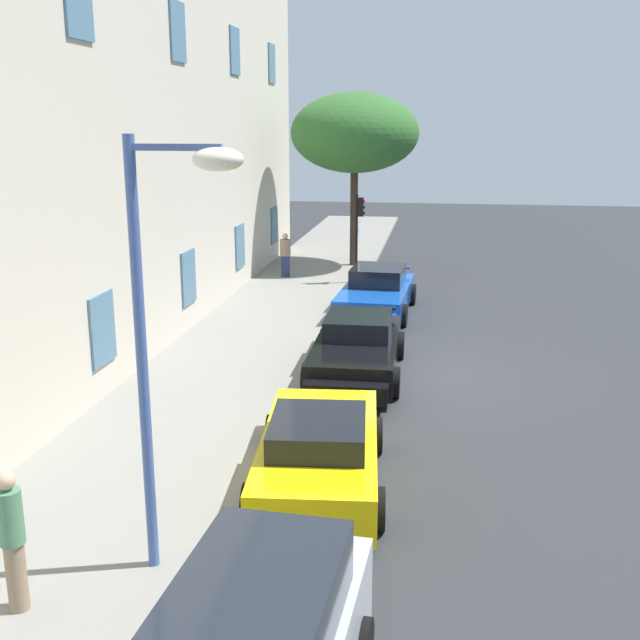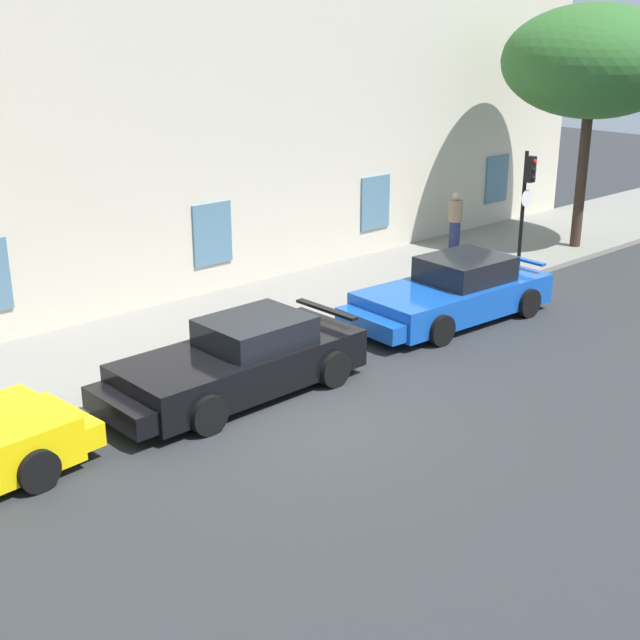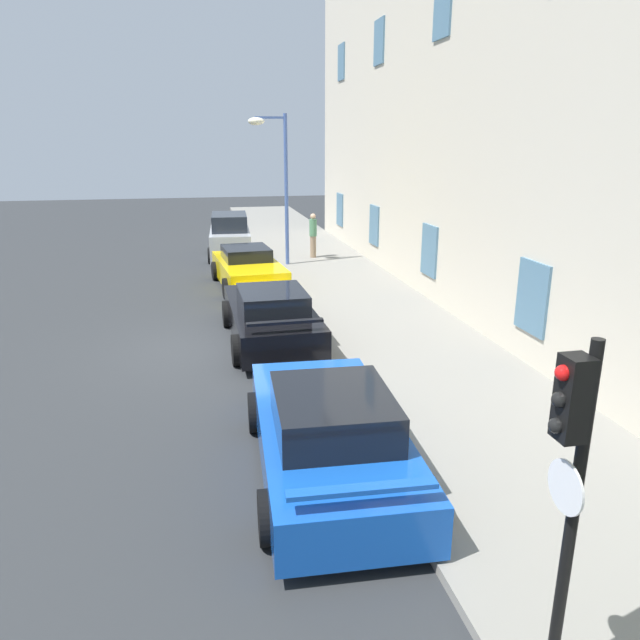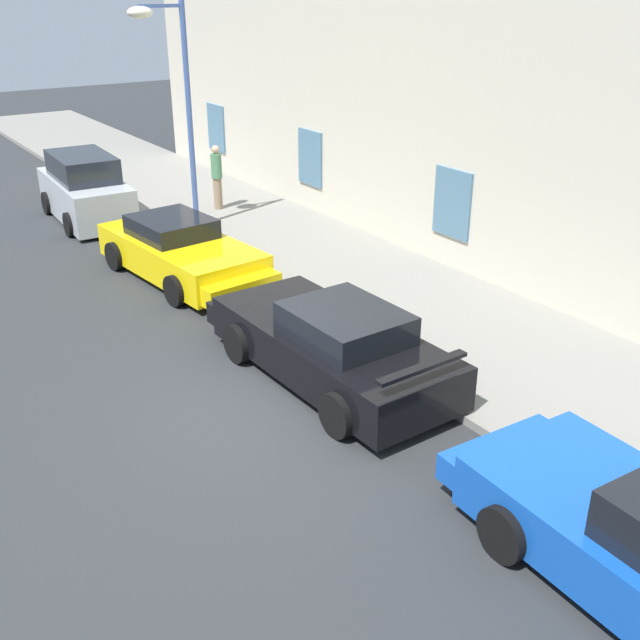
{
  "view_description": "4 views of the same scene",
  "coord_description": "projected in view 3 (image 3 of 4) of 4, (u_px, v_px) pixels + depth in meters",
  "views": [
    {
      "loc": [
        -17.28,
        -0.37,
        5.79
      ],
      "look_at": [
        1.38,
        2.58,
        0.89
      ],
      "focal_mm": 42.88,
      "sensor_mm": 36.0,
      "label": 1
    },
    {
      "loc": [
        -8.82,
        -10.31,
        6.5
      ],
      "look_at": [
        1.65,
        1.35,
        1.01
      ],
      "focal_mm": 48.34,
      "sensor_mm": 36.0,
      "label": 2
    },
    {
      "loc": [
        13.33,
        -0.16,
        4.67
      ],
      "look_at": [
        0.88,
        2.45,
        0.8
      ],
      "focal_mm": 32.86,
      "sensor_mm": 36.0,
      "label": 3
    },
    {
      "loc": [
        8.75,
        -4.93,
        6.05
      ],
      "look_at": [
        -0.15,
        1.19,
        1.15
      ],
      "focal_mm": 42.14,
      "sensor_mm": 36.0,
      "label": 4
    }
  ],
  "objects": [
    {
      "name": "ground_plane",
      "position": [
        211.0,
        348.0,
        13.87
      ],
      "size": [
        80.0,
        80.0,
        0.0
      ],
      "primitive_type": "plane",
      "color": "#2B2D30"
    },
    {
      "name": "sidewalk",
      "position": [
        389.0,
        333.0,
        14.71
      ],
      "size": [
        60.0,
        4.3,
        0.14
      ],
      "primitive_type": "cube",
      "color": "gray",
      "rests_on": "ground"
    },
    {
      "name": "building_facade",
      "position": [
        558.0,
        35.0,
        13.43
      ],
      "size": [
        34.95,
        3.85,
        14.02
      ],
      "color": "beige",
      "rests_on": "ground"
    },
    {
      "name": "sportscar_red_lead",
      "position": [
        249.0,
        271.0,
        19.39
      ],
      "size": [
        4.91,
        2.39,
        1.3
      ],
      "color": "yellow",
      "rests_on": "ground"
    },
    {
      "name": "sportscar_yellow_flank",
      "position": [
        270.0,
        315.0,
        14.31
      ],
      "size": [
        5.08,
        2.19,
        1.37
      ],
      "color": "black",
      "rests_on": "ground"
    },
    {
      "name": "sportscar_white_middle",
      "position": [
        327.0,
        429.0,
        8.62
      ],
      "size": [
        5.19,
        2.38,
        1.41
      ],
      "color": "#144CB2",
      "rests_on": "ground"
    },
    {
      "name": "hatchback_parked",
      "position": [
        230.0,
        238.0,
        24.52
      ],
      "size": [
        4.07,
        1.96,
        1.82
      ],
      "color": "#B2B7BC",
      "rests_on": "ground"
    },
    {
      "name": "traffic_light",
      "position": [
        571.0,
        465.0,
        4.46
      ],
      "size": [
        0.44,
        0.36,
        3.18
      ],
      "color": "black",
      "rests_on": "sidewalk"
    },
    {
      "name": "street_lamp",
      "position": [
        274.0,
        162.0,
        21.48
      ],
      "size": [
        0.44,
        1.42,
        5.52
      ],
      "color": "#3F5999",
      "rests_on": "sidewalk"
    },
    {
      "name": "pedestrian_strolling",
      "position": [
        313.0,
        235.0,
        23.74
      ],
      "size": [
        0.41,
        0.41,
        1.78
      ],
      "color": "#8C7259",
      "rests_on": "sidewalk"
    }
  ]
}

